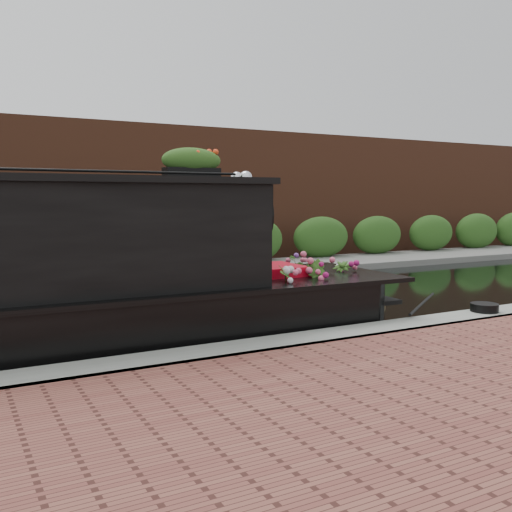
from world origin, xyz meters
name	(u,v)px	position (x,y,z in m)	size (l,w,h in m)	color
ground	(169,314)	(0.00, 0.00, 0.00)	(80.00, 80.00, 0.00)	black
near_bank_coping	(267,364)	(0.00, -3.30, 0.00)	(40.00, 0.60, 0.50)	gray
far_bank_path	(107,281)	(0.00, 4.20, 0.00)	(40.00, 2.40, 0.34)	slate
far_hedge	(98,277)	(0.00, 5.10, 0.00)	(40.00, 1.10, 2.80)	#2A531B
far_brick_wall	(80,267)	(0.00, 7.20, 0.00)	(40.00, 1.00, 8.00)	brown
rope_fender	(369,306)	(2.74, -1.78, 0.17)	(0.34, 0.34, 0.41)	olive
coiled_mooring_rope	(484,307)	(3.70, -3.23, 0.31)	(0.40, 0.40, 0.12)	black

